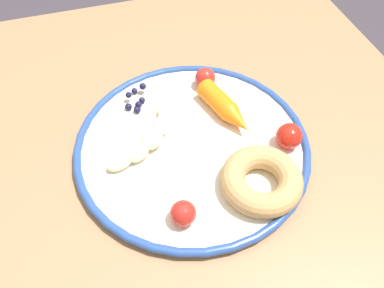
# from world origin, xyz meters

# --- Properties ---
(dining_table) EXTENTS (0.97, 0.85, 0.75)m
(dining_table) POSITION_xyz_m (0.00, 0.00, 0.65)
(dining_table) COLOR #99714D
(dining_table) RESTS_ON ground_plane
(plate) EXTENTS (0.35, 0.35, 0.02)m
(plate) POSITION_xyz_m (0.06, -0.01, 0.76)
(plate) COLOR white
(plate) RESTS_ON dining_table
(banana) EXTENTS (0.11, 0.12, 0.03)m
(banana) POSITION_xyz_m (0.08, 0.05, 0.77)
(banana) COLOR #F0ECC0
(banana) RESTS_ON plate
(carrot_orange) EXTENTS (0.12, 0.06, 0.03)m
(carrot_orange) POSITION_xyz_m (0.10, -0.08, 0.78)
(carrot_orange) COLOR orange
(carrot_orange) RESTS_ON plate
(donut) EXTENTS (0.12, 0.12, 0.03)m
(donut) POSITION_xyz_m (-0.04, -0.08, 0.78)
(donut) COLOR tan
(donut) RESTS_ON plate
(blueberry_pile) EXTENTS (0.05, 0.04, 0.02)m
(blueberry_pile) POSITION_xyz_m (0.16, 0.05, 0.77)
(blueberry_pile) COLOR #191638
(blueberry_pile) RESTS_ON plate
(tomato_near) EXTENTS (0.03, 0.03, 0.03)m
(tomato_near) POSITION_xyz_m (0.17, -0.07, 0.78)
(tomato_near) COLOR red
(tomato_near) RESTS_ON plate
(tomato_mid) EXTENTS (0.03, 0.03, 0.03)m
(tomato_mid) POSITION_xyz_m (-0.06, 0.03, 0.78)
(tomato_mid) COLOR red
(tomato_mid) RESTS_ON plate
(tomato_far) EXTENTS (0.04, 0.04, 0.04)m
(tomato_far) POSITION_xyz_m (0.01, -0.15, 0.78)
(tomato_far) COLOR red
(tomato_far) RESTS_ON plate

